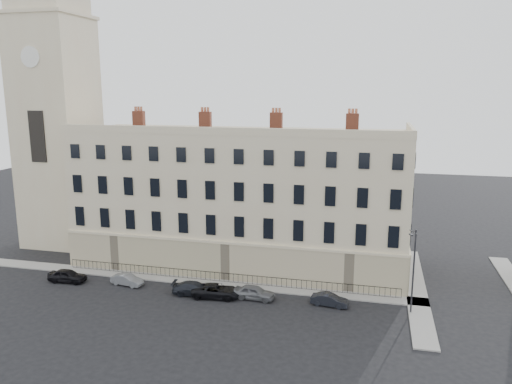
% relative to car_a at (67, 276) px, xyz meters
% --- Properties ---
extents(ground, '(160.00, 160.00, 0.00)m').
position_rel_car_a_xyz_m(ground, '(21.71, -1.80, -0.67)').
color(ground, black).
rests_on(ground, ground).
extents(terrace, '(36.22, 12.22, 17.00)m').
position_rel_car_a_xyz_m(terrace, '(15.74, 10.17, 6.83)').
color(terrace, beige).
rests_on(terrace, ground).
extents(church_tower, '(8.00, 8.13, 44.00)m').
position_rel_car_a_xyz_m(church_tower, '(-8.29, 12.20, 17.99)').
color(church_tower, beige).
rests_on(church_tower, ground).
extents(pavement_terrace, '(48.00, 2.00, 0.12)m').
position_rel_car_a_xyz_m(pavement_terrace, '(11.71, 3.20, -0.61)').
color(pavement_terrace, gray).
rests_on(pavement_terrace, ground).
extents(pavement_east_return, '(2.00, 24.00, 0.12)m').
position_rel_car_a_xyz_m(pavement_east_return, '(34.71, 6.20, -0.61)').
color(pavement_east_return, gray).
rests_on(pavement_east_return, ground).
extents(railings, '(35.00, 0.04, 0.96)m').
position_rel_car_a_xyz_m(railings, '(15.71, 3.60, -0.12)').
color(railings, black).
rests_on(railings, ground).
extents(car_a, '(4.01, 1.78, 1.34)m').
position_rel_car_a_xyz_m(car_a, '(0.00, 0.00, 0.00)').
color(car_a, black).
rests_on(car_a, ground).
extents(car_b, '(3.55, 1.72, 1.12)m').
position_rel_car_a_xyz_m(car_b, '(6.37, 0.68, -0.11)').
color(car_b, slate).
rests_on(car_b, ground).
extents(car_c, '(4.50, 2.25, 1.25)m').
position_rel_car_a_xyz_m(car_c, '(13.86, 0.03, -0.04)').
color(car_c, black).
rests_on(car_c, ground).
extents(car_d, '(4.82, 2.61, 1.28)m').
position_rel_car_a_xyz_m(car_d, '(16.07, -0.06, -0.03)').
color(car_d, black).
rests_on(car_d, ground).
extents(car_e, '(3.99, 1.80, 1.33)m').
position_rel_car_a_xyz_m(car_e, '(19.70, 0.40, -0.01)').
color(car_e, slate).
rests_on(car_e, ground).
extents(car_f, '(3.54, 1.58, 1.13)m').
position_rel_car_a_xyz_m(car_f, '(26.76, 0.57, -0.11)').
color(car_f, black).
rests_on(car_f, ground).
extents(streetlamp, '(0.74, 1.59, 7.73)m').
position_rel_car_a_xyz_m(streetlamp, '(33.86, 0.57, 3.61)').
color(streetlamp, '#333338').
rests_on(streetlamp, ground).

